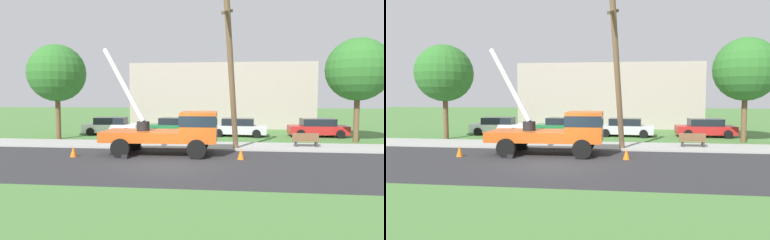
% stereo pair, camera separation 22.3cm
% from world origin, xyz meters
% --- Properties ---
extents(ground_plane, '(120.00, 120.00, 0.00)m').
position_xyz_m(ground_plane, '(0.00, 12.00, 0.00)').
color(ground_plane, '#477538').
extents(road_asphalt, '(80.00, 8.37, 0.01)m').
position_xyz_m(road_asphalt, '(0.00, 0.00, 0.00)').
color(road_asphalt, '#2B2B2D').
rests_on(road_asphalt, ground).
extents(sidewalk_strip, '(80.00, 3.18, 0.10)m').
position_xyz_m(sidewalk_strip, '(0.00, 5.78, 0.05)').
color(sidewalk_strip, '#9E9E99').
rests_on(sidewalk_strip, ground).
extents(utility_truck, '(6.81, 3.21, 5.98)m').
position_xyz_m(utility_truck, '(-0.14, 2.62, 1.41)').
color(utility_truck, '#C65119').
rests_on(utility_truck, ground).
extents(leaning_utility_pole, '(1.03, 3.23, 8.73)m').
position_xyz_m(leaning_utility_pole, '(2.85, 3.54, 4.47)').
color(leaning_utility_pole, brown).
rests_on(leaning_utility_pole, ground).
extents(traffic_cone_ahead, '(0.36, 0.36, 0.56)m').
position_xyz_m(traffic_cone_ahead, '(3.37, 1.60, 0.28)').
color(traffic_cone_ahead, orange).
rests_on(traffic_cone_ahead, ground).
extents(traffic_cone_behind, '(0.36, 0.36, 0.56)m').
position_xyz_m(traffic_cone_behind, '(-5.38, 1.32, 0.28)').
color(traffic_cone_behind, orange).
rests_on(traffic_cone_behind, ground).
extents(parked_sedan_white, '(4.53, 2.24, 1.42)m').
position_xyz_m(parked_sedan_white, '(-7.00, 11.47, 0.71)').
color(parked_sedan_white, silver).
rests_on(parked_sedan_white, ground).
extents(parked_sedan_green, '(4.44, 2.09, 1.42)m').
position_xyz_m(parked_sedan_green, '(-1.66, 11.70, 0.71)').
color(parked_sedan_green, '#1E6638').
rests_on(parked_sedan_green, ground).
extents(parked_sedan_silver, '(4.54, 2.26, 1.42)m').
position_xyz_m(parked_sedan_silver, '(3.41, 11.51, 0.71)').
color(parked_sedan_silver, '#B7B7BF').
rests_on(parked_sedan_silver, ground).
extents(parked_sedan_red, '(4.42, 2.06, 1.42)m').
position_xyz_m(parked_sedan_red, '(9.59, 11.83, 0.71)').
color(parked_sedan_red, '#B21E1E').
rests_on(parked_sedan_red, ground).
extents(park_bench, '(1.60, 0.45, 0.90)m').
position_xyz_m(park_bench, '(7.45, 5.84, 0.46)').
color(park_bench, brown).
rests_on(park_bench, ground).
extents(roadside_tree_near, '(4.26, 4.26, 7.13)m').
position_xyz_m(roadside_tree_near, '(11.40, 8.82, 4.97)').
color(roadside_tree_near, brown).
rests_on(roadside_tree_near, ground).
extents(roadside_tree_far, '(4.15, 4.15, 6.94)m').
position_xyz_m(roadside_tree_far, '(-9.81, 8.13, 4.84)').
color(roadside_tree_far, brown).
rests_on(roadside_tree_far, ground).
extents(lowrise_building_backdrop, '(18.00, 6.00, 6.40)m').
position_xyz_m(lowrise_building_backdrop, '(1.85, 20.25, 3.20)').
color(lowrise_building_backdrop, '#A5998C').
rests_on(lowrise_building_backdrop, ground).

